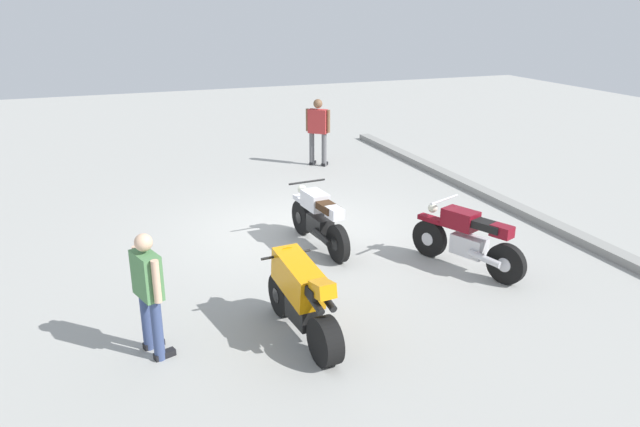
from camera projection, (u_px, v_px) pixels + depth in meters
ground_plane at (298, 231)px, 11.45m from camera, size 40.00×40.00×0.00m
curb_edge at (500, 200)px, 12.97m from camera, size 14.00×0.30×0.15m
motorcycle_maroon_cruiser at (467, 239)px, 9.66m from camera, size 1.98×0.97×1.09m
motorcycle_orange_sportbike at (301, 295)px, 7.66m from camera, size 1.96×0.70×1.14m
motorcycle_silver_cruiser at (319, 219)px, 10.54m from camera, size 2.09×0.70×1.09m
person_in_red_shirt at (318, 128)px, 15.69m from camera, size 0.55×0.57×1.75m
person_in_green_shirt at (148, 288)px, 7.17m from camera, size 0.62×0.42×1.59m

